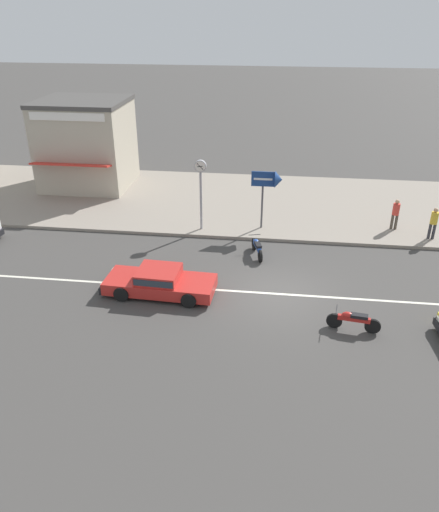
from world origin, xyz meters
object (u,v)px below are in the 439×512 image
(motorcycle_1, at_px, (353,320))
(pedestrian_by_shop, at_px, (434,221))
(motorcycle_0, at_px, (257,247))
(shopfront_mid_block, at_px, (86,143))
(street_clock, at_px, (201,180))
(arrow_signboard, at_px, (275,181))
(pedestrian_mid_kerb, at_px, (396,212))
(sedan_red_0, at_px, (159,281))

(motorcycle_1, relative_size, pedestrian_by_shop, 1.18)
(motorcycle_0, xyz_separation_m, shopfront_mid_block, (-10.95, 8.30, 2.33))
(street_clock, bearing_deg, motorcycle_0, -38.57)
(street_clock, height_order, arrow_signboard, street_clock)
(motorcycle_1, height_order, pedestrian_by_shop, pedestrian_by_shop)
(arrow_signboard, relative_size, pedestrian_mid_kerb, 1.91)
(street_clock, distance_m, arrow_signboard, 3.61)
(street_clock, bearing_deg, sedan_red_0, -96.50)
(motorcycle_0, relative_size, shopfront_mid_block, 0.33)
(sedan_red_0, height_order, shopfront_mid_block, shopfront_mid_block)
(arrow_signboard, bearing_deg, motorcycle_1, -69.60)
(motorcycle_0, height_order, street_clock, street_clock)
(motorcycle_1, xyz_separation_m, shopfront_mid_block, (-14.66, 13.74, 2.33))
(pedestrian_by_shop, distance_m, shopfront_mid_block, 20.14)
(sedan_red_0, xyz_separation_m, shopfront_mid_block, (-7.30, 12.12, 2.22))
(sedan_red_0, bearing_deg, shopfront_mid_block, 121.05)
(motorcycle_1, xyz_separation_m, arrow_signboard, (-3.09, 8.31, 2.21))
(sedan_red_0, relative_size, pedestrian_mid_kerb, 2.87)
(motorcycle_1, bearing_deg, arrow_signboard, 110.40)
(pedestrian_mid_kerb, bearing_deg, shopfront_mid_block, 164.92)
(shopfront_mid_block, bearing_deg, arrow_signboard, -25.16)
(sedan_red_0, xyz_separation_m, arrow_signboard, (4.28, 6.68, 2.10))
(sedan_red_0, distance_m, arrow_signboard, 8.21)
(motorcycle_1, height_order, shopfront_mid_block, shopfront_mid_block)
(motorcycle_0, height_order, arrow_signboard, arrow_signboard)
(motorcycle_0, bearing_deg, street_clock, 141.43)
(street_clock, xyz_separation_m, arrow_signboard, (3.57, 0.50, -0.09))
(arrow_signboard, distance_m, pedestrian_mid_kerb, 6.31)
(pedestrian_mid_kerb, relative_size, shopfront_mid_block, 0.29)
(sedan_red_0, distance_m, pedestrian_mid_kerb, 12.71)
(motorcycle_1, relative_size, arrow_signboard, 0.63)
(motorcycle_0, bearing_deg, arrow_signboard, 77.74)
(motorcycle_1, distance_m, street_clock, 10.51)
(pedestrian_mid_kerb, relative_size, pedestrian_by_shop, 0.99)
(motorcycle_1, bearing_deg, sedan_red_0, 167.57)
(motorcycle_1, bearing_deg, shopfront_mid_block, 136.85)
(arrow_signboard, height_order, pedestrian_mid_kerb, arrow_signboard)
(sedan_red_0, height_order, motorcycle_0, sedan_red_0)
(pedestrian_mid_kerb, bearing_deg, sedan_red_0, -144.56)
(motorcycle_0, bearing_deg, motorcycle_1, -55.74)
(arrow_signboard, distance_m, shopfront_mid_block, 12.79)
(sedan_red_0, xyz_separation_m, motorcycle_1, (7.37, -1.62, -0.11))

